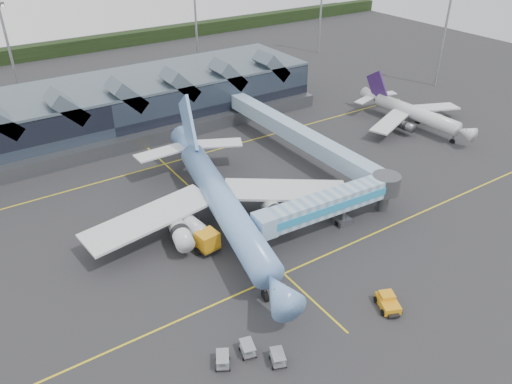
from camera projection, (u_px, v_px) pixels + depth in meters
ground at (250, 242)px, 69.01m from camera, size 260.00×260.00×0.00m
taxi_stripes at (214, 210)px, 76.18m from camera, size 120.00×60.00×0.01m
tree_line_far at (48, 50)px, 146.87m from camera, size 260.00×4.00×4.00m
terminal at (98, 111)px, 98.07m from camera, size 90.00×22.25×12.52m
light_masts at (180, 37)px, 117.58m from camera, size 132.40×42.56×22.45m
main_airliner at (220, 199)px, 70.60m from camera, size 38.90×45.41×14.69m
regional_jet at (412, 112)px, 102.34m from camera, size 25.42×27.68×9.51m
jet_bridge at (340, 201)px, 70.30m from camera, size 24.47×4.81×6.01m
fuel_truck at (190, 227)px, 68.70m from camera, size 4.06×10.76×3.57m
pushback_tug at (388, 302)px, 57.79m from camera, size 3.33×4.07×1.64m
baggage_carts at (249, 355)px, 51.06m from camera, size 6.92×5.23×1.42m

